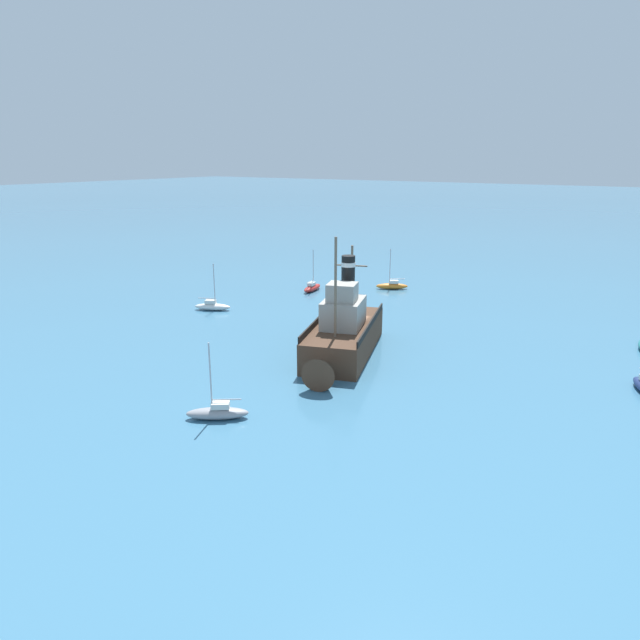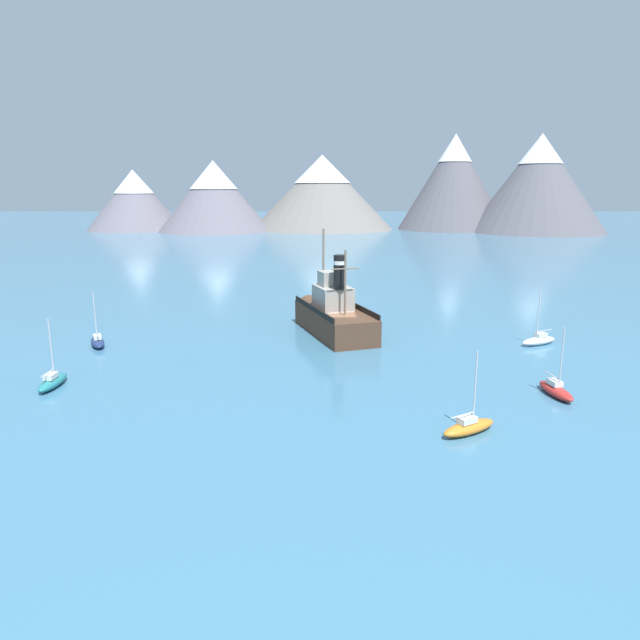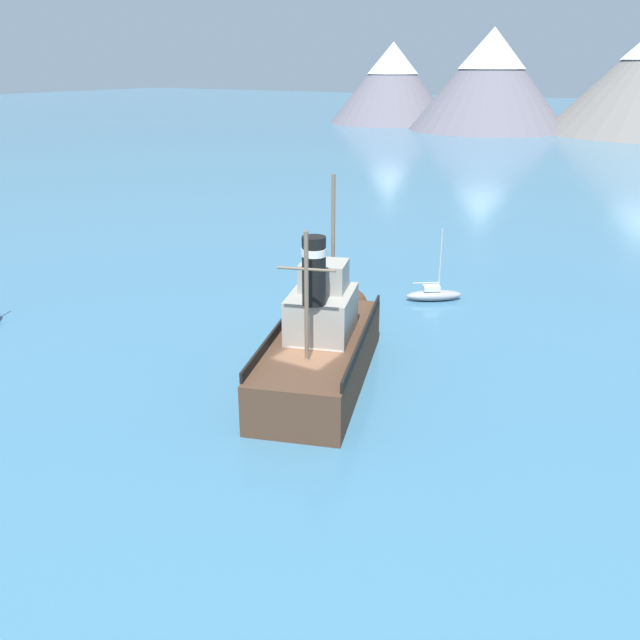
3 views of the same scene
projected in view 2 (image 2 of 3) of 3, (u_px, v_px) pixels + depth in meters
ground_plane at (339, 339)px, 53.36m from camera, size 600.00×600.00×0.00m
mountain_ridge at (366, 188)px, 189.02m from camera, size 169.17×60.26×31.55m
old_tugboat at (330, 314)px, 55.46m from camera, size 8.04×14.72×9.90m
sailboat_orange at (466, 426)px, 32.82m from camera, size 3.82×2.92×4.90m
sailboat_white at (536, 340)px, 51.52m from camera, size 3.90×2.66×4.90m
sailboat_grey at (330, 301)px, 69.52m from camera, size 3.72×3.13×4.90m
sailboat_navy at (95, 342)px, 50.93m from camera, size 2.63×3.90×4.90m
sailboat_red at (553, 389)px, 38.83m from camera, size 1.68×3.92×4.90m
sailboat_teal at (49, 382)px, 40.37m from camera, size 1.13×3.81×4.90m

